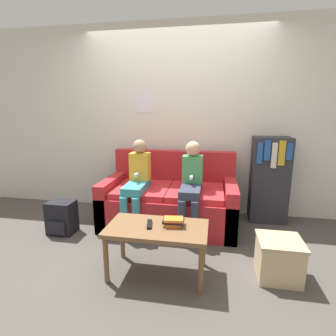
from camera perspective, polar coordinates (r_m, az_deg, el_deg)
ground_plane at (r=3.02m, az=-1.51°, el=-16.28°), size 10.00×10.00×0.00m
wall_back at (r=3.73m, az=1.88°, el=10.24°), size 8.00×0.06×2.60m
couch at (r=3.40m, az=0.42°, el=-7.27°), size 1.65×0.90×0.91m
coffee_table at (r=2.38m, az=-2.39°, el=-13.88°), size 0.88×0.48×0.46m
person_left at (r=3.18m, az=-6.76°, el=-2.69°), size 0.24×0.60×1.10m
person_right at (r=3.06m, az=5.09°, el=-3.23°), size 0.24×0.60×1.09m
tv_remote at (r=2.37m, az=-4.00°, el=-12.10°), size 0.07×0.17×0.02m
book_stack at (r=2.35m, az=1.18°, el=-11.58°), size 0.19×0.16×0.08m
bookshelf at (r=3.66m, az=21.17°, el=-2.35°), size 0.46×0.33×1.12m
storage_box at (r=2.62m, az=22.94°, el=-17.66°), size 0.37×0.37×0.36m
backpack at (r=3.43m, az=-22.15°, el=-9.95°), size 0.31×0.26×0.39m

